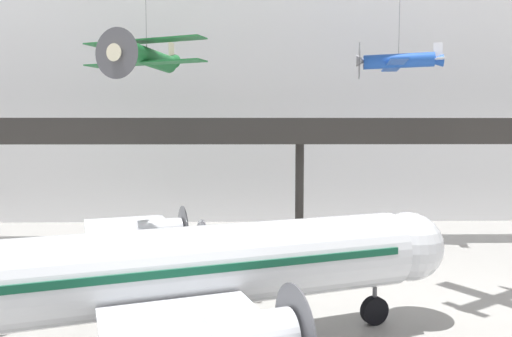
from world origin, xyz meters
TOP-DOWN VIEW (x-y plane):
  - hangar_back_wall at (0.00, 35.53)m, footprint 140.00×3.00m
  - mezzanine_walkway at (0.00, 25.98)m, footprint 110.00×3.20m
  - airliner_silver_main at (-8.44, 5.27)m, footprint 27.25×31.78m
  - suspended_plane_blue_trainer at (7.17, 24.55)m, footprint 6.54×7.93m
  - suspended_plane_green_biplane at (-11.83, 24.73)m, footprint 9.71×8.41m

SIDE VIEW (x-z plane):
  - airliner_silver_main at x=-8.44m, z-range -1.41..8.27m
  - mezzanine_walkway at x=0.00m, z-range 3.23..12.99m
  - hangar_back_wall at x=0.00m, z-range 0.00..27.20m
  - suspended_plane_blue_trainer at x=7.17m, z-range 8.95..19.13m
  - suspended_plane_green_biplane at x=-11.83m, z-range 9.10..19.68m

